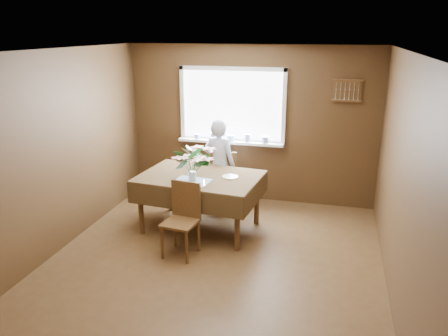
% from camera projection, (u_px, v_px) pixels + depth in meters
% --- Properties ---
extents(floor, '(4.50, 4.50, 0.00)m').
position_uv_depth(floor, '(213.00, 264.00, 5.29)').
color(floor, '#493019').
rests_on(floor, ground).
extents(ceiling, '(4.50, 4.50, 0.00)m').
position_uv_depth(ceiling, '(211.00, 51.00, 4.53)').
color(ceiling, white).
rests_on(ceiling, wall_back).
extents(wall_back, '(4.00, 0.00, 4.00)m').
position_uv_depth(wall_back, '(250.00, 125.00, 6.99)').
color(wall_back, brown).
rests_on(wall_back, floor).
extents(wall_front, '(4.00, 0.00, 4.00)m').
position_uv_depth(wall_front, '(117.00, 265.00, 2.84)').
color(wall_front, brown).
rests_on(wall_front, floor).
extents(wall_left, '(0.00, 4.50, 4.50)m').
position_uv_depth(wall_left, '(56.00, 153.00, 5.39)').
color(wall_left, brown).
rests_on(wall_left, floor).
extents(wall_right, '(0.00, 4.50, 4.50)m').
position_uv_depth(wall_right, '(401.00, 180.00, 4.44)').
color(wall_right, brown).
rests_on(wall_right, floor).
extents(window_assembly, '(1.72, 0.20, 1.22)m').
position_uv_depth(window_assembly, '(232.00, 118.00, 6.98)').
color(window_assembly, white).
rests_on(window_assembly, wall_back).
extents(spoon_rack, '(0.44, 0.05, 0.33)m').
position_uv_depth(spoon_rack, '(347.00, 91.00, 6.43)').
color(spoon_rack, '#56381B').
rests_on(spoon_rack, wall_back).
extents(dining_table, '(1.74, 1.28, 0.80)m').
position_uv_depth(dining_table, '(200.00, 182.00, 6.02)').
color(dining_table, '#56381B').
rests_on(dining_table, floor).
extents(chair_far, '(0.47, 0.47, 0.93)m').
position_uv_depth(chair_far, '(224.00, 176.00, 6.84)').
color(chair_far, '#56381B').
rests_on(chair_far, floor).
extents(chair_near, '(0.44, 0.44, 0.92)m').
position_uv_depth(chair_near, '(183.00, 215.00, 5.42)').
color(chair_near, '#56381B').
rests_on(chair_near, floor).
extents(seated_woman, '(0.59, 0.46, 1.45)m').
position_uv_depth(seated_woman, '(219.00, 165.00, 6.69)').
color(seated_woman, white).
rests_on(seated_woman, floor).
extents(flower_bouquet, '(0.50, 0.50, 0.43)m').
position_uv_depth(flower_bouquet, '(192.00, 160.00, 5.73)').
color(flower_bouquet, white).
rests_on(flower_bouquet, dining_table).
extents(side_plate, '(0.25, 0.25, 0.01)m').
position_uv_depth(side_plate, '(230.00, 177.00, 5.93)').
color(side_plate, white).
rests_on(side_plate, dining_table).
extents(table_knife, '(0.08, 0.20, 0.00)m').
position_uv_depth(table_knife, '(204.00, 183.00, 5.69)').
color(table_knife, silver).
rests_on(table_knife, dining_table).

